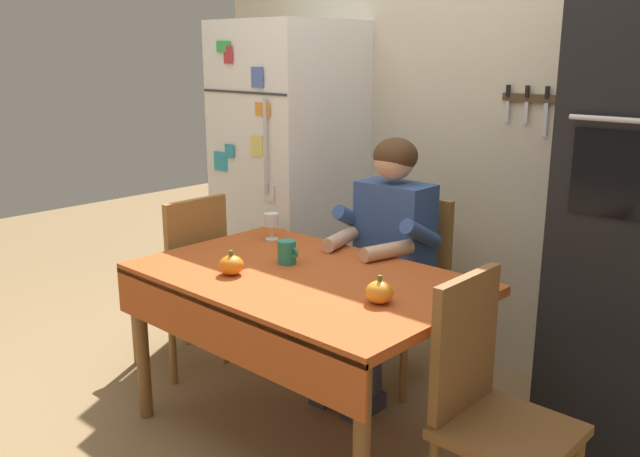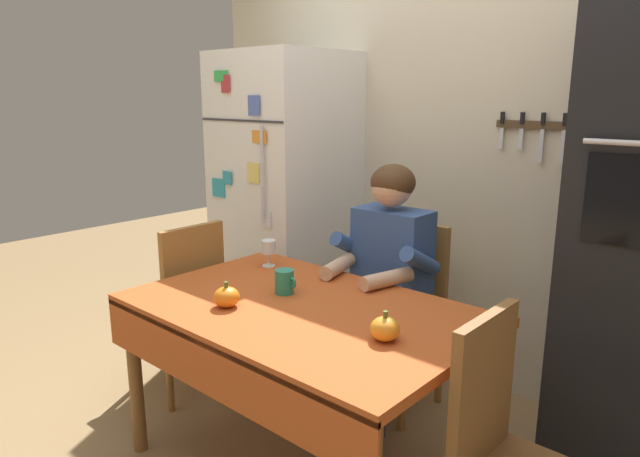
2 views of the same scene
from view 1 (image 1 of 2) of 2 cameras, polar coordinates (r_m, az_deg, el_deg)
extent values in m
plane|color=#93754C|center=(3.08, -2.64, -17.41)|extent=(10.00, 10.00, 0.00)
cube|color=beige|center=(3.67, 13.06, 9.03)|extent=(3.70, 0.10, 2.60)
cube|color=#4C3823|center=(3.45, 17.74, 10.34)|extent=(0.36, 0.02, 0.04)
cube|color=silver|center=(3.51, 15.36, 9.42)|extent=(0.02, 0.01, 0.10)
cube|color=black|center=(3.50, 15.46, 11.05)|extent=(0.02, 0.01, 0.06)
cube|color=silver|center=(3.47, 16.84, 9.26)|extent=(0.02, 0.01, 0.10)
cube|color=black|center=(3.46, 16.94, 10.91)|extent=(0.02, 0.01, 0.06)
cube|color=silver|center=(3.43, 18.31, 8.63)|extent=(0.02, 0.01, 0.15)
cube|color=black|center=(3.42, 18.47, 10.75)|extent=(0.02, 0.01, 0.06)
cube|color=silver|center=(3.39, 19.85, 8.41)|extent=(0.02, 0.01, 0.16)
cube|color=black|center=(3.38, 20.03, 10.59)|extent=(0.02, 0.01, 0.06)
cube|color=white|center=(4.03, -2.54, 4.11)|extent=(0.68, 0.68, 1.80)
cylinder|color=silver|center=(3.61, -4.57, 6.87)|extent=(0.02, 0.02, 0.50)
cube|color=#333335|center=(3.74, -6.44, 11.24)|extent=(0.67, 0.01, 0.01)
cube|color=teal|center=(3.94, -8.30, 5.57)|extent=(0.11, 0.02, 0.11)
cube|color=#E5D666|center=(3.69, -5.33, 6.89)|extent=(0.09, 0.01, 0.11)
cube|color=green|center=(3.84, -8.03, 14.84)|extent=(0.11, 0.02, 0.06)
cube|color=silver|center=(3.66, -4.27, 2.95)|extent=(0.08, 0.01, 0.09)
cube|color=#B73338|center=(3.82, -7.70, 14.21)|extent=(0.08, 0.02, 0.09)
cube|color=#4C66B7|center=(3.64, -5.28, 12.47)|extent=(0.10, 0.02, 0.11)
cube|color=orange|center=(3.63, -4.84, 9.90)|extent=(0.12, 0.02, 0.07)
cube|color=teal|center=(3.87, -7.59, 6.44)|extent=(0.09, 0.02, 0.07)
cube|color=black|center=(2.68, 24.43, 3.99)|extent=(0.42, 0.01, 0.32)
cylinder|color=silver|center=(2.63, 24.70, 8.19)|extent=(0.45, 0.02, 0.02)
cylinder|color=brown|center=(3.21, -14.65, -9.45)|extent=(0.06, 0.06, 0.70)
cylinder|color=brown|center=(3.65, -4.28, -6.03)|extent=(0.06, 0.06, 0.70)
cylinder|color=brown|center=(2.35, 3.50, -18.55)|extent=(0.06, 0.06, 0.70)
cylinder|color=brown|center=(2.92, 13.50, -11.93)|extent=(0.06, 0.06, 0.70)
cube|color=#B24C1E|center=(2.84, -1.37, -4.19)|extent=(1.40, 0.90, 0.04)
cube|color=#B24C1E|center=(2.59, -8.28, -8.57)|extent=(1.40, 0.01, 0.20)
cube|color=#9E6B33|center=(3.44, 6.50, -5.92)|extent=(0.40, 0.40, 0.04)
cube|color=#9E6B33|center=(3.50, 8.37, -1.18)|extent=(0.36, 0.04, 0.48)
cylinder|color=#9E6B33|center=(3.50, 2.44, -9.45)|extent=(0.04, 0.04, 0.41)
cylinder|color=#9E6B33|center=(3.75, 5.86, -7.85)|extent=(0.04, 0.04, 0.41)
cylinder|color=#9E6B33|center=(3.31, 7.00, -11.02)|extent=(0.04, 0.04, 0.41)
cylinder|color=#9E6B33|center=(3.57, 10.26, -9.19)|extent=(0.04, 0.04, 0.41)
cube|color=#38384C|center=(3.39, 0.97, -13.42)|extent=(0.10, 0.22, 0.08)
cube|color=#38384C|center=(3.28, 3.65, -14.52)|extent=(0.10, 0.22, 0.08)
cylinder|color=#38384C|center=(3.35, 1.68, -10.19)|extent=(0.09, 0.09, 0.38)
cylinder|color=#38384C|center=(3.23, 4.40, -11.18)|extent=(0.09, 0.09, 0.38)
cube|color=#38384C|center=(3.35, 3.65, -5.19)|extent=(0.12, 0.40, 0.11)
cube|color=#38384C|center=(3.25, 6.12, -5.91)|extent=(0.12, 0.40, 0.11)
cube|color=#33518E|center=(3.30, 6.26, -0.28)|extent=(0.36, 0.20, 0.48)
cylinder|color=#33518E|center=(3.36, 2.84, 0.75)|extent=(0.07, 0.26, 0.18)
cylinder|color=#33518E|center=(3.13, 8.45, -0.45)|extent=(0.07, 0.26, 0.18)
cylinder|color=#D8A884|center=(3.21, 1.69, -0.91)|extent=(0.13, 0.27, 0.07)
cylinder|color=#D8A884|center=(3.04, 5.65, -1.87)|extent=(0.13, 0.27, 0.07)
sphere|color=#D8A884|center=(3.22, 6.22, 5.69)|extent=(0.19, 0.19, 0.19)
ellipsoid|color=#472D19|center=(3.22, 6.34, 6.06)|extent=(0.21, 0.21, 0.17)
cube|color=brown|center=(2.40, 15.50, -16.08)|extent=(0.40, 0.40, 0.04)
cube|color=brown|center=(2.36, 12.02, -9.37)|extent=(0.04, 0.36, 0.48)
cylinder|color=brown|center=(2.71, 13.60, -17.65)|extent=(0.04, 0.04, 0.41)
cube|color=#9E6B33|center=(3.68, -11.77, -4.79)|extent=(0.40, 0.40, 0.04)
cube|color=#9E6B33|center=(3.46, -10.25, -1.47)|extent=(0.04, 0.36, 0.48)
cylinder|color=#9E6B33|center=(3.98, -11.04, -6.71)|extent=(0.04, 0.04, 0.41)
cylinder|color=#9E6B33|center=(3.72, -7.91, -8.07)|extent=(0.04, 0.04, 0.41)
cylinder|color=#9E6B33|center=(3.80, -15.20, -7.97)|extent=(0.04, 0.04, 0.41)
cylinder|color=#9E6B33|center=(3.54, -12.22, -9.53)|extent=(0.04, 0.04, 0.41)
cylinder|color=#237F66|center=(2.96, -2.79, -1.97)|extent=(0.08, 0.08, 0.10)
torus|color=#237F66|center=(2.92, -2.18, -2.05)|extent=(0.05, 0.01, 0.05)
cylinder|color=white|center=(3.34, -4.05, -0.88)|extent=(0.06, 0.06, 0.01)
cylinder|color=white|center=(3.33, -4.06, -0.32)|extent=(0.01, 0.01, 0.06)
cylinder|color=white|center=(3.32, -4.08, 0.73)|extent=(0.07, 0.07, 0.06)
ellipsoid|color=orange|center=(2.83, -7.42, -3.05)|extent=(0.10, 0.10, 0.08)
cylinder|color=#4C6023|center=(2.82, -7.46, -2.06)|extent=(0.02, 0.02, 0.02)
ellipsoid|color=orange|center=(2.51, 5.00, -5.31)|extent=(0.10, 0.10, 0.08)
cylinder|color=#4C6023|center=(2.49, 5.03, -4.17)|extent=(0.02, 0.02, 0.02)
camera|label=2|loc=(0.57, -4.13, 6.62)|focal=31.83mm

